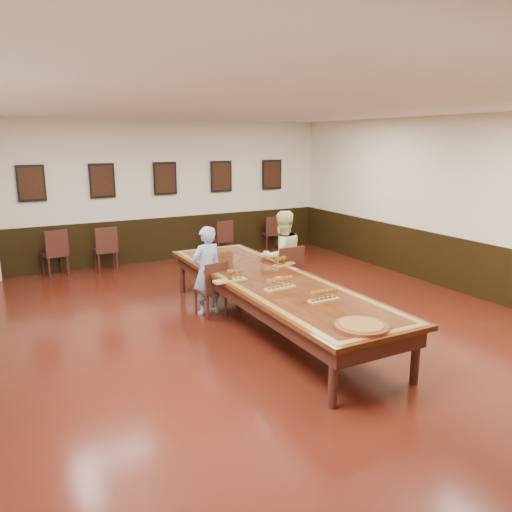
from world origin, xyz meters
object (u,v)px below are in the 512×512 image
spare_chair_a (54,253)px  spare_chair_b (105,249)px  person_man (207,271)px  conference_table (272,288)px  spare_chair_c (222,239)px  chair_woman (285,273)px  spare_chair_d (271,233)px  person_woman (282,256)px  chair_man (210,288)px  carved_platter (361,326)px

spare_chair_a → spare_chair_b: (1.02, -0.10, -0.00)m
person_man → conference_table: size_ratio=0.29×
spare_chair_c → spare_chair_b: bearing=-2.6°
spare_chair_c → person_man: size_ratio=0.63×
chair_woman → conference_table: bearing=50.7°
spare_chair_c → conference_table: bearing=72.3°
spare_chair_c → conference_table: size_ratio=0.18×
conference_table → spare_chair_d: bearing=60.7°
spare_chair_a → spare_chair_c: (3.73, -0.09, -0.04)m
chair_woman → person_woman: size_ratio=0.64×
chair_man → carved_platter: 3.15m
chair_woman → carved_platter: size_ratio=1.35×
conference_table → spare_chair_a: bearing=118.4°
spare_chair_b → carved_platter: spare_chair_b is taller
spare_chair_a → carved_platter: 7.24m
chair_man → person_man: (-0.02, 0.09, 0.27)m
spare_chair_c → spare_chair_d: 1.50m
chair_woman → chair_man: bearing=2.0°
chair_woman → person_man: (-1.42, 0.07, 0.21)m
spare_chair_b → person_man: (0.89, -3.53, 0.23)m
spare_chair_c → person_woman: size_ratio=0.57×
spare_chair_a → conference_table: 5.30m
person_woman → spare_chair_b: bearing=-55.7°
spare_chair_b → person_woman: 4.20m
person_woman → person_man: bearing=2.5°
chair_woman → person_woman: bearing=-90.0°
spare_chair_b → spare_chair_d: size_ratio=1.11×
spare_chair_b → conference_table: spare_chair_b is taller
carved_platter → chair_man: bearing=99.0°
person_woman → chair_man: bearing=6.3°
chair_woman → spare_chair_a: (-3.33, 3.70, -0.02)m
spare_chair_a → spare_chair_d: spare_chair_a is taller
person_man → chair_man: bearing=90.0°
spare_chair_d → person_man: size_ratio=0.61×
person_woman → carved_platter: 3.36m
chair_woman → spare_chair_c: chair_woman is taller
spare_chair_a → person_woman: size_ratio=0.62×
spare_chair_b → person_woman: bearing=124.3°
chair_man → spare_chair_c: 4.06m
carved_platter → spare_chair_d: bearing=68.1°
chair_man → conference_table: chair_man is taller
spare_chair_d → person_man: person_man is taller
spare_chair_c → carved_platter: bearing=76.1°
conference_table → person_man: bearing=120.8°
spare_chair_d → person_woman: bearing=70.5°
spare_chair_a → spare_chair_b: size_ratio=1.01×
spare_chair_a → carved_platter: spare_chair_a is taller
spare_chair_b → carved_platter: 6.87m
spare_chair_c → spare_chair_d: (1.48, 0.23, -0.02)m
chair_man → spare_chair_c: (1.81, 3.64, 0.00)m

